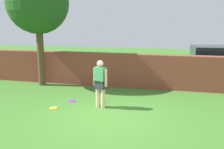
{
  "coord_description": "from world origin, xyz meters",
  "views": [
    {
      "loc": [
        1.91,
        -7.16,
        2.95
      ],
      "look_at": [
        -0.22,
        1.73,
        1.0
      ],
      "focal_mm": 41.52,
      "sensor_mm": 36.0,
      "label": 1
    }
  ],
  "objects_px": {
    "tree": "(38,3)",
    "person": "(100,82)",
    "frisbee_purple": "(72,101)",
    "car": "(213,64)",
    "frisbee_yellow": "(54,108)"
  },
  "relations": [
    {
      "from": "tree",
      "to": "person",
      "type": "relative_size",
      "value": 3.1
    },
    {
      "from": "person",
      "to": "frisbee_purple",
      "type": "bearing_deg",
      "value": -179.46
    },
    {
      "from": "person",
      "to": "car",
      "type": "xyz_separation_m",
      "value": [
        4.22,
        4.83,
        -0.04
      ]
    },
    {
      "from": "car",
      "to": "frisbee_purple",
      "type": "height_order",
      "value": "car"
    },
    {
      "from": "person",
      "to": "frisbee_purple",
      "type": "height_order",
      "value": "person"
    },
    {
      "from": "car",
      "to": "frisbee_purple",
      "type": "relative_size",
      "value": 16.18
    },
    {
      "from": "car",
      "to": "frisbee_purple",
      "type": "xyz_separation_m",
      "value": [
        -5.43,
        -4.41,
        -0.85
      ]
    },
    {
      "from": "tree",
      "to": "person",
      "type": "bearing_deg",
      "value": -34.37
    },
    {
      "from": "tree",
      "to": "frisbee_purple",
      "type": "height_order",
      "value": "tree"
    },
    {
      "from": "person",
      "to": "frisbee_yellow",
      "type": "distance_m",
      "value": 1.83
    },
    {
      "from": "frisbee_yellow",
      "to": "frisbee_purple",
      "type": "height_order",
      "value": "same"
    },
    {
      "from": "car",
      "to": "frisbee_yellow",
      "type": "relative_size",
      "value": 16.18
    },
    {
      "from": "tree",
      "to": "frisbee_purple",
      "type": "bearing_deg",
      "value": -40.91
    },
    {
      "from": "person",
      "to": "frisbee_purple",
      "type": "distance_m",
      "value": 1.56
    },
    {
      "from": "car",
      "to": "frisbee_yellow",
      "type": "bearing_deg",
      "value": 36.11
    }
  ]
}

